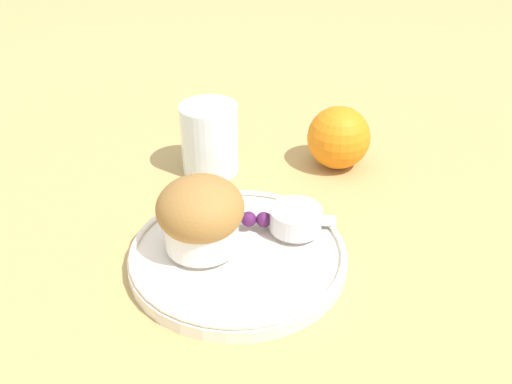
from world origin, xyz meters
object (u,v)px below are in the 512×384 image
at_px(muffin, 201,215).
at_px(butter_knife, 255,220).
at_px(juice_glass, 210,139).
at_px(orange_fruit, 339,138).

bearing_deg(muffin, butter_knife, 41.20).
xyz_separation_m(butter_knife, juice_glass, (-0.07, 0.14, 0.02)).
distance_m(butter_knife, orange_fruit, 0.19).
bearing_deg(juice_glass, orange_fruit, 7.18).
bearing_deg(juice_glass, muffin, -85.40).
distance_m(orange_fruit, juice_glass, 0.17).
bearing_deg(juice_glass, butter_knife, -65.04).
height_order(muffin, juice_glass, muffin).
xyz_separation_m(orange_fruit, juice_glass, (-0.17, -0.02, 0.00)).
height_order(muffin, orange_fruit, muffin).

